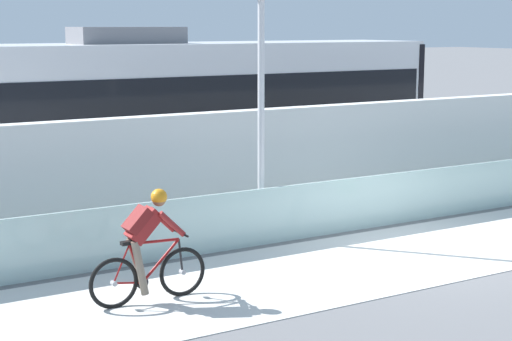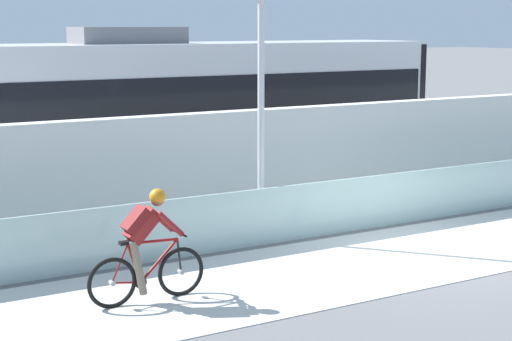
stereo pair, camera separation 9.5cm
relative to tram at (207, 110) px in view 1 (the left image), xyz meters
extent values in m
plane|color=slate|center=(0.63, -6.85, -1.89)|extent=(200.00, 200.00, 0.00)
cube|color=silver|center=(0.63, -6.85, -1.89)|extent=(32.00, 3.20, 0.01)
cube|color=silver|center=(0.63, -5.00, -1.39)|extent=(32.00, 0.05, 1.01)
cube|color=silver|center=(0.63, -3.20, -0.79)|extent=(32.00, 0.36, 2.21)
cube|color=#595654|center=(0.63, -0.72, -1.89)|extent=(32.00, 0.08, 0.01)
cube|color=#595654|center=(0.63, 0.72, -1.89)|extent=(32.00, 0.08, 0.01)
cube|color=silver|center=(0.02, 0.00, 0.01)|extent=(11.00, 2.50, 3.10)
cube|color=black|center=(0.02, 0.00, 0.36)|extent=(10.56, 2.54, 1.04)
cube|color=orange|center=(0.02, 0.00, -1.36)|extent=(10.78, 2.53, 0.28)
cube|color=slate|center=(-1.96, 0.00, 1.74)|extent=(2.40, 1.10, 0.36)
cube|color=#232326|center=(-3.50, 0.00, -1.53)|extent=(1.40, 1.88, 0.20)
cylinder|color=black|center=(-3.50, -0.72, -1.59)|extent=(0.60, 0.10, 0.60)
cylinder|color=black|center=(-3.50, 0.72, -1.59)|extent=(0.60, 0.10, 0.60)
cube|color=#232326|center=(3.54, 0.00, -1.53)|extent=(1.40, 1.88, 0.20)
cylinder|color=black|center=(3.54, -0.72, -1.59)|extent=(0.60, 0.10, 0.60)
cylinder|color=black|center=(3.54, 0.72, -1.59)|extent=(0.60, 0.10, 0.60)
cube|color=black|center=(5.47, 0.00, 0.01)|extent=(0.16, 2.54, 2.94)
torus|color=black|center=(-4.12, -6.85, -1.53)|extent=(0.72, 0.06, 0.72)
cylinder|color=#99999E|center=(-4.12, -6.85, -1.53)|extent=(0.07, 0.10, 0.07)
torus|color=black|center=(-5.17, -6.85, -1.53)|extent=(0.72, 0.06, 0.72)
cylinder|color=#99999E|center=(-5.17, -6.85, -1.53)|extent=(0.07, 0.10, 0.07)
cylinder|color=maroon|center=(-4.45, -6.85, -1.32)|extent=(0.60, 0.04, 0.58)
cylinder|color=maroon|center=(-4.83, -6.85, -1.30)|extent=(0.22, 0.04, 0.59)
cylinder|color=maroon|center=(-4.54, -6.85, -1.03)|extent=(0.76, 0.04, 0.07)
cylinder|color=maroon|center=(-4.95, -6.85, -1.56)|extent=(0.43, 0.03, 0.09)
cylinder|color=maroon|center=(-5.04, -6.85, -1.27)|extent=(0.27, 0.02, 0.53)
cylinder|color=black|center=(-4.14, -6.85, -1.29)|extent=(0.08, 0.03, 0.49)
cube|color=black|center=(-4.92, -6.85, -0.99)|extent=(0.24, 0.10, 0.05)
cylinder|color=black|center=(-4.17, -6.85, -0.94)|extent=(0.03, 0.58, 0.03)
cylinder|color=#262628|center=(-4.74, -6.85, -1.59)|extent=(0.18, 0.02, 0.18)
cube|color=maroon|center=(-4.70, -6.85, -0.78)|extent=(0.50, 0.28, 0.51)
cube|color=maroon|center=(-4.79, -6.85, -0.69)|extent=(0.38, 0.30, 0.38)
sphere|color=#997051|center=(-4.46, -6.85, -0.43)|extent=(0.20, 0.20, 0.20)
sphere|color=orange|center=(-4.46, -6.85, -0.40)|extent=(0.23, 0.23, 0.23)
cylinder|color=maroon|center=(-4.34, -7.01, -0.77)|extent=(0.41, 0.08, 0.41)
cylinder|color=maroon|center=(-4.34, -6.69, -0.77)|extent=(0.41, 0.08, 0.41)
cylinder|color=#726656|center=(-4.81, -6.94, -1.35)|extent=(0.25, 0.11, 0.79)
cylinder|color=#726656|center=(-4.81, -6.76, -1.21)|extent=(0.25, 0.11, 0.52)
cylinder|color=gray|center=(-1.45, -4.70, -1.79)|extent=(0.24, 0.24, 0.20)
cylinder|color=silver|center=(-1.45, -4.70, 0.31)|extent=(0.12, 0.12, 4.20)
camera|label=1|loc=(-9.37, -17.42, 1.96)|focal=59.65mm
camera|label=2|loc=(-9.29, -17.47, 1.96)|focal=59.65mm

